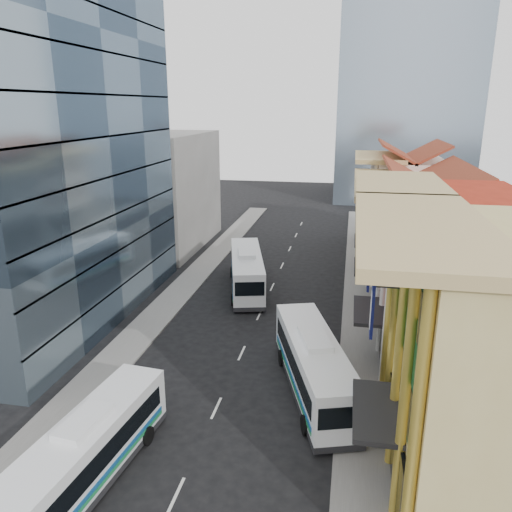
% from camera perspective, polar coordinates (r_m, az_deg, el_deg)
% --- Properties ---
extents(ground, '(200.00, 200.00, 0.00)m').
position_cam_1_polar(ground, '(25.12, -9.95, -26.78)').
color(ground, black).
rests_on(ground, ground).
extents(sidewalk_right, '(3.00, 90.00, 0.15)m').
position_cam_1_polar(sidewalk_right, '(42.45, 11.82, -7.38)').
color(sidewalk_right, slate).
rests_on(sidewalk_right, ground).
extents(sidewalk_left, '(3.00, 90.00, 0.15)m').
position_cam_1_polar(sidewalk_left, '(45.23, -10.33, -5.74)').
color(sidewalk_left, slate).
rests_on(sidewalk_left, ground).
extents(shophouse_tan, '(8.00, 14.00, 12.00)m').
position_cam_1_polar(shophouse_tan, '(25.46, 25.66, -11.14)').
color(shophouse_tan, '#CFBC77').
rests_on(shophouse_tan, ground).
extents(shophouse_red, '(8.00, 10.00, 12.00)m').
position_cam_1_polar(shophouse_red, '(36.27, 21.16, -2.38)').
color(shophouse_red, '#A52612').
rests_on(shophouse_red, ground).
extents(shophouse_cream_near, '(8.00, 9.00, 10.00)m').
position_cam_1_polar(shophouse_cream_near, '(45.52, 19.08, 0.30)').
color(shophouse_cream_near, white).
rests_on(shophouse_cream_near, ground).
extents(shophouse_cream_mid, '(8.00, 9.00, 10.00)m').
position_cam_1_polar(shophouse_cream_mid, '(54.15, 17.85, 2.97)').
color(shophouse_cream_mid, white).
rests_on(shophouse_cream_mid, ground).
extents(shophouse_cream_far, '(8.00, 12.00, 11.00)m').
position_cam_1_polar(shophouse_cream_far, '(64.26, 16.87, 5.60)').
color(shophouse_cream_far, white).
rests_on(shophouse_cream_far, ground).
extents(office_tower, '(12.00, 26.00, 30.00)m').
position_cam_1_polar(office_tower, '(43.26, -23.71, 12.51)').
color(office_tower, '#3A4B5C').
rests_on(office_tower, ground).
extents(office_block_far, '(10.00, 18.00, 14.00)m').
position_cam_1_polar(office_block_far, '(64.03, -10.58, 7.36)').
color(office_block_far, gray).
rests_on(office_block_far, ground).
extents(bus_left_near, '(3.73, 11.30, 3.56)m').
position_cam_1_polar(bus_left_near, '(26.23, -18.74, -20.29)').
color(bus_left_near, silver).
rests_on(bus_left_near, ground).
extents(bus_left_far, '(5.86, 12.75, 3.98)m').
position_cam_1_polar(bus_left_far, '(48.17, -1.07, -1.61)').
color(bus_left_far, silver).
rests_on(bus_left_far, ground).
extents(bus_right, '(6.43, 12.48, 3.91)m').
position_cam_1_polar(bus_right, '(31.60, 6.63, -12.19)').
color(bus_right, white).
rests_on(bus_right, ground).
extents(sedan_left, '(2.52, 4.39, 1.40)m').
position_cam_1_polar(sedan_left, '(26.30, -22.27, -23.57)').
color(sedan_left, white).
rests_on(sedan_left, ground).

